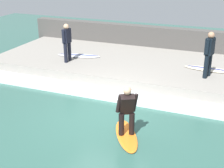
{
  "coord_description": "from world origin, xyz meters",
  "views": [
    {
      "loc": [
        -7.64,
        -3.27,
        4.36
      ],
      "look_at": [
        0.7,
        0.0,
        0.7
      ],
      "focal_mm": 50.0,
      "sensor_mm": 36.0,
      "label": 1
    }
  ],
  "objects_px": {
    "surfboard_riding": "(126,135)",
    "surfer_riding": "(127,109)",
    "surfer_waiting_near": "(209,52)",
    "surfer_waiting_far": "(67,41)",
    "surfboard_waiting_near": "(210,69)",
    "surfboard_waiting_far": "(79,55)"
  },
  "relations": [
    {
      "from": "surfboard_riding",
      "to": "surfer_riding",
      "type": "height_order",
      "value": "surfer_riding"
    },
    {
      "from": "surfer_waiting_near",
      "to": "surfboard_waiting_near",
      "type": "relative_size",
      "value": 0.84
    },
    {
      "from": "surfer_riding",
      "to": "surfer_waiting_near",
      "type": "distance_m",
      "value": 4.35
    },
    {
      "from": "surfboard_riding",
      "to": "surfer_riding",
      "type": "relative_size",
      "value": 1.27
    },
    {
      "from": "surfer_waiting_near",
      "to": "surfer_waiting_far",
      "type": "relative_size",
      "value": 1.05
    },
    {
      "from": "surfboard_riding",
      "to": "surfer_waiting_far",
      "type": "height_order",
      "value": "surfer_waiting_far"
    },
    {
      "from": "surfboard_riding",
      "to": "surfer_waiting_far",
      "type": "bearing_deg",
      "value": 45.0
    },
    {
      "from": "surfer_riding",
      "to": "surfer_waiting_near",
      "type": "height_order",
      "value": "surfer_waiting_near"
    },
    {
      "from": "surfer_waiting_near",
      "to": "surfboard_waiting_far",
      "type": "xyz_separation_m",
      "value": [
        0.56,
        5.28,
        -0.87
      ]
    },
    {
      "from": "surfboard_riding",
      "to": "surfer_waiting_near",
      "type": "height_order",
      "value": "surfer_waiting_near"
    },
    {
      "from": "surfboard_waiting_near",
      "to": "surfboard_waiting_far",
      "type": "height_order",
      "value": "same"
    },
    {
      "from": "surfer_riding",
      "to": "surfboard_waiting_near",
      "type": "distance_m",
      "value": 5.08
    },
    {
      "from": "surfer_waiting_near",
      "to": "surfer_waiting_far",
      "type": "xyz_separation_m",
      "value": [
        -0.22,
        5.37,
        -0.05
      ]
    },
    {
      "from": "surfer_waiting_near",
      "to": "surfboard_waiting_far",
      "type": "bearing_deg",
      "value": 83.96
    },
    {
      "from": "surfer_riding",
      "to": "surfer_waiting_far",
      "type": "bearing_deg",
      "value": 45.0
    },
    {
      "from": "surfer_waiting_near",
      "to": "surfboard_waiting_near",
      "type": "bearing_deg",
      "value": -3.75
    },
    {
      "from": "surfer_riding",
      "to": "surfboard_waiting_near",
      "type": "bearing_deg",
      "value": -18.72
    },
    {
      "from": "surfboard_waiting_near",
      "to": "surfer_waiting_far",
      "type": "relative_size",
      "value": 1.25
    },
    {
      "from": "surfboard_waiting_near",
      "to": "surfboard_waiting_far",
      "type": "bearing_deg",
      "value": 92.36
    },
    {
      "from": "surfboard_waiting_near",
      "to": "surfboard_waiting_far",
      "type": "xyz_separation_m",
      "value": [
        -0.22,
        5.33,
        -0.0
      ]
    },
    {
      "from": "surfer_riding",
      "to": "surfer_waiting_near",
      "type": "xyz_separation_m",
      "value": [
        4.02,
        -1.58,
        0.56
      ]
    },
    {
      "from": "surfer_waiting_far",
      "to": "surfer_waiting_near",
      "type": "bearing_deg",
      "value": -87.6
    }
  ]
}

